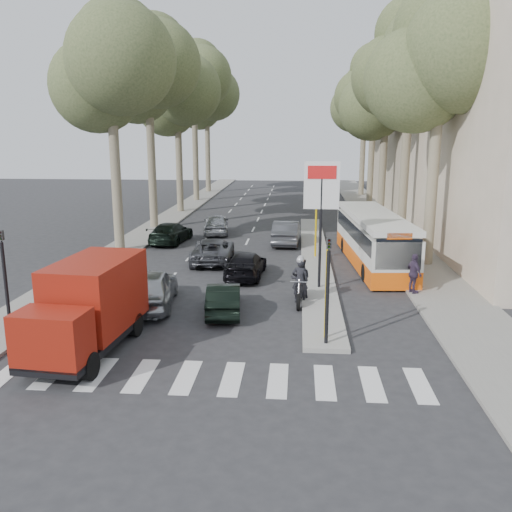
{
  "coord_description": "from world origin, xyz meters",
  "views": [
    {
      "loc": [
        2.28,
        -18.0,
        6.79
      ],
      "look_at": [
        0.51,
        4.55,
        1.6
      ],
      "focal_mm": 38.0,
      "sensor_mm": 36.0,
      "label": 1
    }
  ],
  "objects_px": {
    "dark_hatchback": "(224,298)",
    "city_bus": "(373,238)",
    "silver_hatchback": "(150,288)",
    "red_truck": "(89,305)",
    "motorcycle": "(300,281)"
  },
  "relations": [
    {
      "from": "dark_hatchback",
      "to": "red_truck",
      "type": "bearing_deg",
      "value": 40.79
    },
    {
      "from": "silver_hatchback",
      "to": "city_bus",
      "type": "distance_m",
      "value": 12.47
    },
    {
      "from": "dark_hatchback",
      "to": "motorcycle",
      "type": "relative_size",
      "value": 1.54
    },
    {
      "from": "dark_hatchback",
      "to": "red_truck",
      "type": "xyz_separation_m",
      "value": [
        -3.68,
        -3.96,
        0.91
      ]
    },
    {
      "from": "silver_hatchback",
      "to": "motorcycle",
      "type": "height_order",
      "value": "motorcycle"
    },
    {
      "from": "silver_hatchback",
      "to": "motorcycle",
      "type": "relative_size",
      "value": 1.99
    },
    {
      "from": "silver_hatchback",
      "to": "dark_hatchback",
      "type": "distance_m",
      "value": 3.06
    },
    {
      "from": "red_truck",
      "to": "city_bus",
      "type": "distance_m",
      "value": 16.1
    },
    {
      "from": "red_truck",
      "to": "city_bus",
      "type": "bearing_deg",
      "value": 54.8
    },
    {
      "from": "dark_hatchback",
      "to": "motorcycle",
      "type": "distance_m",
      "value": 3.35
    },
    {
      "from": "silver_hatchback",
      "to": "dark_hatchback",
      "type": "relative_size",
      "value": 1.29
    },
    {
      "from": "dark_hatchback",
      "to": "city_bus",
      "type": "xyz_separation_m",
      "value": [
        6.7,
        8.35,
        0.84
      ]
    },
    {
      "from": "silver_hatchback",
      "to": "motorcycle",
      "type": "bearing_deg",
      "value": -176.91
    },
    {
      "from": "silver_hatchback",
      "to": "red_truck",
      "type": "distance_m",
      "value": 4.61
    },
    {
      "from": "silver_hatchback",
      "to": "city_bus",
      "type": "height_order",
      "value": "city_bus"
    }
  ]
}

